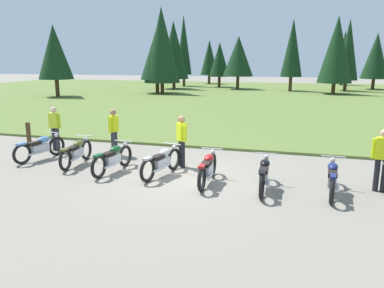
{
  "coord_description": "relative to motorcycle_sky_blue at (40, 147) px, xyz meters",
  "views": [
    {
      "loc": [
        3.09,
        -9.98,
        3.37
      ],
      "look_at": [
        0.0,
        0.6,
        0.9
      ],
      "focal_mm": 35.05,
      "sensor_mm": 36.0,
      "label": 1
    }
  ],
  "objects": [
    {
      "name": "motorcycle_red",
      "position": [
        6.16,
        -0.86,
        0.0
      ],
      "size": [
        0.62,
        2.1,
        0.88
      ],
      "color": "black",
      "rests_on": "ground"
    },
    {
      "name": "motorcycle_silver",
      "position": [
        4.68,
        -0.57,
        0.0
      ],
      "size": [
        0.72,
        2.07,
        0.88
      ],
      "color": "black",
      "rests_on": "ground"
    },
    {
      "name": "rider_in_hivis_vest",
      "position": [
        2.17,
        1.27,
        0.51
      ],
      "size": [
        0.23,
        0.55,
        1.67
      ],
      "color": "#2D2D38",
      "rests_on": "ground"
    },
    {
      "name": "motorcycle_navy",
      "position": [
        9.43,
        -0.83,
        0.0
      ],
      "size": [
        0.62,
        2.1,
        0.88
      ],
      "color": "black",
      "rests_on": "ground"
    },
    {
      "name": "trail_marker_post",
      "position": [
        -1.55,
        1.33,
        0.07
      ],
      "size": [
        0.12,
        0.12,
        1.02
      ],
      "primitive_type": "cube",
      "color": "#47331E",
      "rests_on": "ground"
    },
    {
      "name": "rider_near_row_end",
      "position": [
        -0.33,
        1.32,
        0.51
      ],
      "size": [
        0.55,
        0.23,
        1.67
      ],
      "color": "#2D2D38",
      "rests_on": "ground"
    },
    {
      "name": "motorcycle_sky_blue",
      "position": [
        0.0,
        0.0,
        0.0
      ],
      "size": [
        0.76,
        2.06,
        0.88
      ],
      "color": "black",
      "rests_on": "ground"
    },
    {
      "name": "motorcycle_british_green",
      "position": [
        3.11,
        -0.63,
        0.0
      ],
      "size": [
        0.62,
        2.1,
        0.88
      ],
      "color": "black",
      "rests_on": "ground"
    },
    {
      "name": "ground_plane",
      "position": [
        5.46,
        -0.62,
        -0.44
      ],
      "size": [
        140.0,
        140.0,
        0.0
      ],
      "primitive_type": "plane",
      "color": "gray"
    },
    {
      "name": "rider_with_back_turned",
      "position": [
        10.65,
        -0.26,
        0.51
      ],
      "size": [
        0.55,
        0.27,
        1.67
      ],
      "color": "black",
      "rests_on": "ground"
    },
    {
      "name": "rider_checking_bike",
      "position": [
        4.97,
        0.49,
        0.51
      ],
      "size": [
        0.4,
        0.45,
        1.67
      ],
      "color": "black",
      "rests_on": "ground"
    },
    {
      "name": "motorcycle_black",
      "position": [
        7.73,
        -0.99,
        0.0
      ],
      "size": [
        0.62,
        2.1,
        0.88
      ],
      "color": "black",
      "rests_on": "ground"
    },
    {
      "name": "forest_treeline",
      "position": [
        3.99,
        30.61,
        3.84
      ],
      "size": [
        42.15,
        27.72,
        8.97
      ],
      "color": "#47331E",
      "rests_on": "ground"
    },
    {
      "name": "motorcycle_olive",
      "position": [
        1.58,
        -0.24,
        0.0
      ],
      "size": [
        0.62,
        2.1,
        0.88
      ],
      "color": "black",
      "rests_on": "ground"
    },
    {
      "name": "grass_moorland",
      "position": [
        5.46,
        25.14,
        -0.39
      ],
      "size": [
        80.0,
        44.0,
        0.1
      ],
      "primitive_type": "cube",
      "color": "#5B7033",
      "rests_on": "ground"
    }
  ]
}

